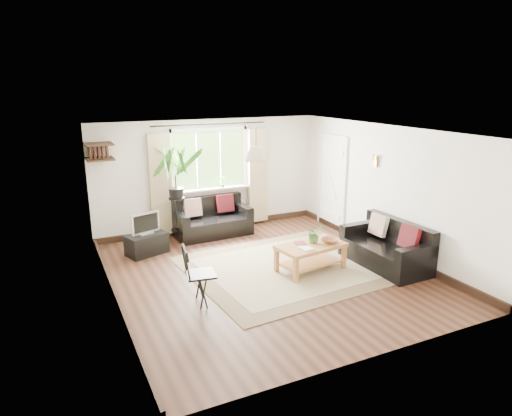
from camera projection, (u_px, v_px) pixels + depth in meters
name	position (u px, v px, depth m)	size (l,w,h in m)	color
floor	(266.00, 273.00, 7.78)	(5.50, 5.50, 0.00)	black
ceiling	(267.00, 131.00, 7.14)	(5.50, 5.50, 0.00)	white
wall_back	(209.00, 175.00, 9.85)	(5.00, 0.02, 2.40)	silver
wall_front	(378.00, 263.00, 5.06)	(5.00, 0.02, 2.40)	silver
wall_left	(108.00, 225.00, 6.42)	(0.02, 5.50, 2.40)	silver
wall_right	(386.00, 190.00, 8.49)	(0.02, 5.50, 2.40)	silver
rug	(290.00, 267.00, 8.02)	(3.41, 2.93, 0.02)	beige
window	(210.00, 160.00, 9.72)	(2.50, 0.16, 2.16)	white
door	(332.00, 183.00, 10.01)	(0.06, 0.96, 2.06)	silver
corner_shelf	(99.00, 152.00, 8.52)	(0.50, 0.50, 0.34)	black
pendant_lamp	(256.00, 150.00, 7.58)	(0.36, 0.36, 0.54)	beige
wall_sconce	(375.00, 159.00, 8.58)	(0.12, 0.12, 0.28)	beige
sofa_back	(212.00, 218.00, 9.62)	(1.58, 0.79, 0.74)	black
sofa_right	(385.00, 245.00, 7.99)	(0.81, 1.61, 0.76)	black
coffee_table	(310.00, 257.00, 7.83)	(1.16, 0.63, 0.47)	olive
table_plant	(314.00, 234.00, 7.82)	(0.29, 0.25, 0.32)	#336528
bowl	(330.00, 240.00, 7.85)	(0.29, 0.29, 0.07)	brown
book_a	(301.00, 249.00, 7.52)	(0.18, 0.25, 0.02)	white
book_b	(296.00, 244.00, 7.74)	(0.18, 0.24, 0.02)	brown
tv_stand	(147.00, 244.00, 8.59)	(0.74, 0.42, 0.40)	black
tv	(145.00, 223.00, 8.48)	(0.57, 0.19, 0.43)	#A5A5AA
palm_stand	(176.00, 194.00, 9.18)	(0.75, 0.75, 1.93)	black
folding_chair	(201.00, 275.00, 6.60)	(0.46, 0.46, 0.88)	black
sill_plant	(222.00, 181.00, 9.89)	(0.14, 0.10, 0.27)	#2D6023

